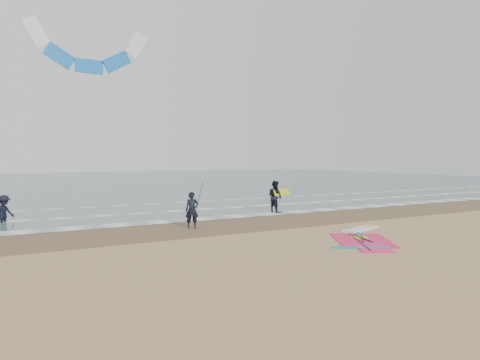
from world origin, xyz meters
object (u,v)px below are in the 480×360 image
windsurf_rig (363,237)px  person_walking (275,197)px  surf_kite (89,53)px  person_standing (192,210)px  person_wading (4,206)px

windsurf_rig → person_walking: bearing=81.7°
surf_kite → person_standing: bearing=-68.5°
windsurf_rig → person_wading: size_ratio=2.81×
windsurf_rig → surf_kite: size_ratio=0.50×
person_walking → surf_kite: 13.58m
windsurf_rig → person_walking: 8.46m
person_wading → surf_kite: surf_kite is taller
windsurf_rig → person_wading: (-12.76, 11.31, 0.84)m
person_walking → surf_kite: surf_kite is taller
person_standing → surf_kite: surf_kite is taller
person_standing → person_wading: (-7.56, 5.89, 0.03)m
windsurf_rig → person_standing: 7.55m
person_wading → surf_kite: 9.69m
surf_kite → windsurf_rig: bearing=-58.0°
person_standing → person_walking: (6.42, 2.90, 0.10)m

